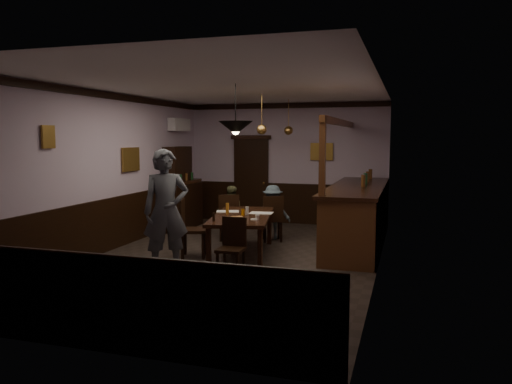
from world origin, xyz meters
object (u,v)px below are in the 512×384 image
at_px(chair_far_left, 229,215).
at_px(chair_far_right, 273,216).
at_px(person_seated_left, 231,212).
at_px(pendant_brass_far, 288,131).
at_px(coffee_cup, 257,217).
at_px(person_seated_right, 273,212).
at_px(sideboard, 180,196).
at_px(dining_table, 242,218).
at_px(soda_can, 243,212).
at_px(chair_side, 189,225).
at_px(pendant_brass_mid, 262,130).
at_px(pendant_iron, 236,128).
at_px(chair_near, 232,244).
at_px(person_standing, 166,211).
at_px(bar_counter, 358,213).

relative_size(chair_far_left, chair_far_right, 1.02).
bearing_deg(person_seated_left, pendant_brass_far, -149.19).
distance_m(chair_far_right, coffee_cup, 1.83).
xyz_separation_m(person_seated_right, sideboard, (-2.43, 0.57, 0.20)).
height_order(dining_table, person_seated_right, person_seated_right).
relative_size(person_seated_right, soda_can, 9.55).
xyz_separation_m(chair_side, pendant_brass_mid, (0.90, 1.57, 1.72)).
xyz_separation_m(pendant_iron, pendant_brass_far, (0.06, 3.43, 0.00)).
relative_size(chair_near, pendant_iron, 1.11).
xyz_separation_m(chair_near, pendant_iron, (-0.12, 0.51, 1.80)).
bearing_deg(chair_far_right, soda_can, 60.34).
bearing_deg(person_standing, person_seated_left, 55.65).
height_order(chair_near, chair_side, chair_side).
bearing_deg(person_standing, coffee_cup, 5.32).
distance_m(person_seated_left, soda_can, 1.71).
relative_size(dining_table, pendant_brass_far, 2.91).
distance_m(person_seated_left, pendant_brass_mid, 1.91).
height_order(chair_far_right, person_seated_right, person_seated_right).
bearing_deg(chair_far_right, sideboard, -41.29).
xyz_separation_m(pendant_brass_mid, pendant_brass_far, (0.20, 1.47, 0.00)).
height_order(chair_far_left, soda_can, chair_far_left).
bearing_deg(coffee_cup, chair_far_left, 113.01).
height_order(coffee_cup, bar_counter, bar_counter).
relative_size(coffee_cup, pendant_brass_far, 0.10).
bearing_deg(person_standing, pendant_brass_mid, 39.30).
bearing_deg(person_seated_left, pendant_brass_mid, 140.85).
distance_m(chair_far_right, person_seated_left, 0.96).
bearing_deg(chair_near, chair_far_right, 90.98).
xyz_separation_m(person_seated_left, soda_can, (0.78, -1.50, 0.25)).
height_order(chair_side, pendant_brass_mid, pendant_brass_mid).
xyz_separation_m(soda_can, pendant_iron, (0.12, -0.71, 1.48)).
relative_size(person_standing, pendant_iron, 2.41).
height_order(chair_near, person_seated_left, person_seated_left).
bearing_deg(sideboard, person_seated_right, -13.19).
bearing_deg(person_standing, chair_side, 61.50).
bearing_deg(person_standing, sideboard, 79.10).
height_order(chair_far_right, person_seated_left, person_seated_left).
relative_size(sideboard, pendant_iron, 2.37).
bearing_deg(pendant_iron, person_standing, -145.51).
relative_size(dining_table, person_standing, 1.20).
relative_size(person_seated_right, pendant_brass_mid, 1.41).
height_order(chair_side, person_seated_left, person_seated_left).
distance_m(dining_table, person_seated_left, 1.62).
relative_size(chair_side, sideboard, 0.54).
xyz_separation_m(chair_far_left, person_standing, (-0.11, -2.59, 0.45)).
height_order(bar_counter, pendant_brass_mid, pendant_brass_mid).
bearing_deg(pendant_brass_mid, person_seated_left, 161.60).
bearing_deg(chair_near, dining_table, 101.44).
height_order(chair_far_left, person_standing, person_standing).
relative_size(chair_side, pendant_brass_mid, 1.29).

